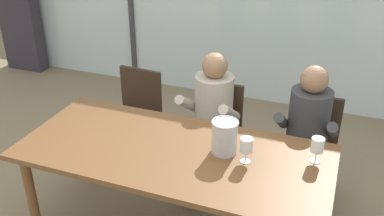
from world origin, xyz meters
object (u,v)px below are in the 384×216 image
object	(u,v)px
chair_center	(311,142)
person_charcoal_jacket	(306,131)
chair_left_of_center	(215,126)
wine_glass_near_bucket	(246,146)
person_beige_jumper	(210,114)
wine_glass_by_left_taster	(317,146)
dining_table	(174,160)
ice_bucket_primary	(225,136)
chair_near_curtain	(136,109)

from	to	relation	value
chair_center	person_charcoal_jacket	xyz separation A→B (m)	(-0.04, -0.15, 0.17)
chair_left_of_center	chair_center	size ratio (longest dim) A/B	1.00
wine_glass_near_bucket	chair_left_of_center	bearing A→B (deg)	119.57
person_beige_jumper	wine_glass_by_left_taster	distance (m)	1.07
dining_table	chair_center	xyz separation A→B (m)	(0.83, 0.89, -0.19)
chair_center	chair_left_of_center	bearing A→B (deg)	177.99
ice_bucket_primary	wine_glass_by_left_taster	xyz separation A→B (m)	(0.58, 0.10, -0.00)
person_charcoal_jacket	wine_glass_by_left_taster	world-z (taller)	person_charcoal_jacket
dining_table	person_charcoal_jacket	bearing A→B (deg)	43.19
wine_glass_by_left_taster	chair_center	bearing A→B (deg)	96.34
chair_center	ice_bucket_primary	size ratio (longest dim) A/B	3.71
chair_near_curtain	chair_left_of_center	world-z (taller)	same
chair_left_of_center	wine_glass_by_left_taster	distance (m)	1.18
ice_bucket_primary	wine_glass_near_bucket	world-z (taller)	ice_bucket_primary
person_charcoal_jacket	wine_glass_near_bucket	size ratio (longest dim) A/B	6.80
dining_table	ice_bucket_primary	bearing A→B (deg)	17.15
chair_left_of_center	wine_glass_near_bucket	xyz separation A→B (m)	(0.47, -0.83, 0.39)
chair_near_curtain	chair_center	xyz separation A→B (m)	(1.60, -0.01, 0.00)
chair_left_of_center	ice_bucket_primary	bearing A→B (deg)	-67.78
ice_bucket_primary	chair_center	bearing A→B (deg)	57.38
dining_table	ice_bucket_primary	xyz separation A→B (m)	(0.33, 0.10, 0.20)
chair_near_curtain	chair_center	distance (m)	1.60
dining_table	chair_center	distance (m)	1.24
chair_left_of_center	wine_glass_near_bucket	size ratio (longest dim) A/B	4.97
wine_glass_near_bucket	person_beige_jumper	bearing A→B (deg)	124.20
chair_left_of_center	wine_glass_by_left_taster	size ratio (longest dim) A/B	4.97
wine_glass_by_left_taster	wine_glass_near_bucket	xyz separation A→B (m)	(-0.42, -0.16, 0.00)
person_charcoal_jacket	ice_bucket_primary	xyz separation A→B (m)	(-0.47, -0.64, 0.22)
chair_center	person_beige_jumper	bearing A→B (deg)	-173.47
chair_near_curtain	person_charcoal_jacket	distance (m)	1.58
wine_glass_near_bucket	dining_table	bearing A→B (deg)	-175.46
chair_left_of_center	person_charcoal_jacket	xyz separation A→B (m)	(0.77, -0.12, 0.17)
chair_near_curtain	chair_left_of_center	size ratio (longest dim) A/B	1.00
chair_near_curtain	person_beige_jumper	world-z (taller)	person_beige_jumper
person_beige_jumper	ice_bucket_primary	bearing A→B (deg)	-58.11
dining_table	ice_bucket_primary	distance (m)	0.39
chair_center	person_beige_jumper	distance (m)	0.85
ice_bucket_primary	wine_glass_near_bucket	bearing A→B (deg)	-20.67
dining_table	person_beige_jumper	world-z (taller)	person_beige_jumper
chair_near_curtain	wine_glass_near_bucket	size ratio (longest dim) A/B	4.97
person_beige_jumper	person_charcoal_jacket	size ratio (longest dim) A/B	1.00
ice_bucket_primary	chair_near_curtain	bearing A→B (deg)	143.71
person_beige_jumper	wine_glass_near_bucket	bearing A→B (deg)	-50.07
dining_table	wine_glass_by_left_taster	size ratio (longest dim) A/B	12.14
dining_table	ice_bucket_primary	size ratio (longest dim) A/B	9.07
chair_near_curtain	wine_glass_by_left_taster	bearing A→B (deg)	-19.15
chair_left_of_center	wine_glass_by_left_taster	world-z (taller)	wine_glass_by_left_taster
wine_glass_near_bucket	chair_center	bearing A→B (deg)	68.05
wine_glass_by_left_taster	wine_glass_near_bucket	size ratio (longest dim) A/B	1.00
chair_left_of_center	ice_bucket_primary	distance (m)	0.91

